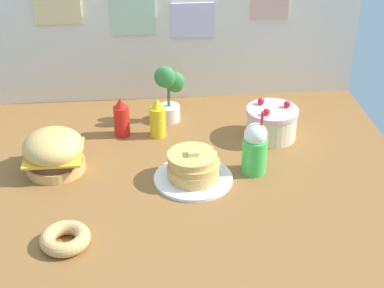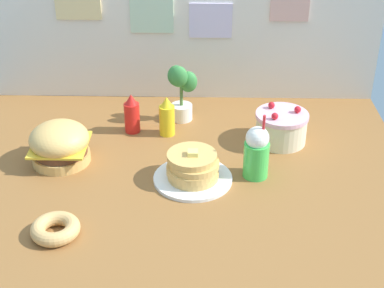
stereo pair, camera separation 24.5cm
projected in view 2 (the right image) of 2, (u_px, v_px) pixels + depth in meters
The scene contains 10 objects.
ground_plane at pixel (174, 181), 2.54m from camera, with size 2.13×1.71×0.02m, color brown.
back_wall at pixel (181, 23), 3.06m from camera, with size 2.13×0.04×0.84m.
burger at pixel (60, 144), 2.62m from camera, with size 0.27×0.27×0.19m.
pancake_stack at pixel (193, 169), 2.50m from camera, with size 0.35×0.35×0.15m.
layer_cake at pixel (281, 127), 2.79m from camera, with size 0.25×0.25×0.19m.
ketchup_bottle at pixel (132, 114), 2.87m from camera, with size 0.08×0.08×0.20m.
mustard_bottle at pixel (167, 117), 2.84m from camera, with size 0.08×0.08×0.20m.
cream_soda_cup at pixel (257, 152), 2.50m from camera, with size 0.11×0.11×0.31m.
donut_pink_glaze at pixel (55, 228), 2.19m from camera, with size 0.19×0.19×0.06m.
potted_plant at pixel (181, 90), 2.94m from camera, with size 0.15×0.12×0.31m.
Camera 2 is at (0.13, -2.11, 1.41)m, focal length 53.99 mm.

